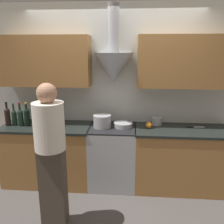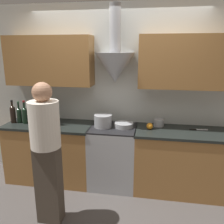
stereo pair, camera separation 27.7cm
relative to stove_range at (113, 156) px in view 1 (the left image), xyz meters
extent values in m
plane|color=#4C4744|center=(0.00, -0.32, -0.45)|extent=(12.00, 12.00, 0.00)
cube|color=silver|center=(0.00, 0.33, 0.85)|extent=(8.40, 0.06, 2.60)
cone|color=#A8AAAF|center=(0.00, 0.14, 1.26)|extent=(0.56, 0.56, 0.41)
cylinder|color=#A8AAAF|center=(0.00, 0.14, 1.79)|extent=(0.16, 0.16, 0.63)
cube|color=#9E6B38|center=(-0.96, 0.15, 1.35)|extent=(1.27, 0.32, 0.70)
cube|color=#9E6B38|center=(0.97, 0.15, 1.35)|extent=(1.29, 0.32, 0.70)
cube|color=#9E6B38|center=(-0.96, 0.00, -0.02)|extent=(1.27, 0.60, 0.86)
cube|color=black|center=(-0.96, 0.00, 0.42)|extent=(1.29, 0.62, 0.03)
cube|color=#9E6B38|center=(0.97, 0.00, -0.02)|extent=(1.29, 0.60, 0.86)
cube|color=black|center=(0.97, 0.00, 0.42)|extent=(1.32, 0.62, 0.03)
cube|color=#A8AAAF|center=(0.00, 0.00, -0.01)|extent=(0.66, 0.60, 0.87)
cube|color=black|center=(0.00, -0.30, -0.05)|extent=(0.46, 0.01, 0.39)
cube|color=black|center=(0.00, 0.00, 0.43)|extent=(0.66, 0.60, 0.02)
cube|color=#A8AAAF|center=(0.00, 0.27, 0.37)|extent=(0.66, 0.06, 0.10)
cylinder|color=black|center=(-1.52, -0.04, 0.55)|extent=(0.08, 0.08, 0.22)
sphere|color=black|center=(-1.52, -0.04, 0.66)|extent=(0.08, 0.08, 0.08)
cylinder|color=black|center=(-1.52, -0.04, 0.72)|extent=(0.03, 0.03, 0.09)
cylinder|color=black|center=(-1.52, -0.04, 0.77)|extent=(0.03, 0.03, 0.02)
cylinder|color=black|center=(-1.43, -0.02, 0.53)|extent=(0.07, 0.07, 0.19)
sphere|color=black|center=(-1.43, -0.02, 0.63)|extent=(0.07, 0.07, 0.07)
cylinder|color=black|center=(-1.43, -0.02, 0.69)|extent=(0.03, 0.03, 0.10)
cylinder|color=#234C33|center=(-1.43, -0.02, 0.75)|extent=(0.03, 0.03, 0.02)
cylinder|color=black|center=(-1.32, -0.04, 0.54)|extent=(0.08, 0.08, 0.20)
sphere|color=black|center=(-1.32, -0.04, 0.64)|extent=(0.08, 0.08, 0.08)
cylinder|color=black|center=(-1.32, -0.04, 0.71)|extent=(0.03, 0.03, 0.11)
cylinder|color=maroon|center=(-1.32, -0.04, 0.78)|extent=(0.03, 0.03, 0.02)
cylinder|color=black|center=(-1.23, -0.04, 0.55)|extent=(0.08, 0.08, 0.21)
sphere|color=black|center=(-1.23, -0.04, 0.66)|extent=(0.07, 0.07, 0.07)
cylinder|color=black|center=(-1.23, -0.04, 0.72)|extent=(0.03, 0.03, 0.09)
cylinder|color=gold|center=(-1.23, -0.04, 0.77)|extent=(0.03, 0.03, 0.02)
cylinder|color=black|center=(-1.12, -0.03, 0.54)|extent=(0.07, 0.07, 0.19)
sphere|color=black|center=(-1.12, -0.03, 0.63)|extent=(0.07, 0.07, 0.07)
cylinder|color=black|center=(-1.12, -0.03, 0.70)|extent=(0.03, 0.03, 0.11)
cylinder|color=gold|center=(-1.12, -0.03, 0.77)|extent=(0.03, 0.03, 0.02)
cylinder|color=black|center=(-1.02, -0.04, 0.55)|extent=(0.07, 0.07, 0.21)
sphere|color=black|center=(-1.02, -0.04, 0.66)|extent=(0.07, 0.07, 0.07)
cylinder|color=black|center=(-1.02, -0.04, 0.72)|extent=(0.03, 0.03, 0.10)
cylinder|color=maroon|center=(-1.02, -0.04, 0.78)|extent=(0.03, 0.03, 0.02)
cylinder|color=black|center=(-0.92, -0.02, 0.55)|extent=(0.08, 0.08, 0.22)
sphere|color=black|center=(-0.92, -0.02, 0.66)|extent=(0.07, 0.07, 0.07)
cylinder|color=black|center=(-0.92, -0.02, 0.72)|extent=(0.03, 0.03, 0.08)
cylinder|color=maroon|center=(-0.92, -0.02, 0.77)|extent=(0.03, 0.03, 0.02)
cylinder|color=black|center=(-0.82, -0.04, 0.54)|extent=(0.08, 0.08, 0.19)
sphere|color=black|center=(-0.82, -0.04, 0.64)|extent=(0.07, 0.07, 0.07)
cylinder|color=black|center=(-0.82, -0.04, 0.70)|extent=(0.03, 0.03, 0.09)
cylinder|color=#234C33|center=(-0.82, -0.04, 0.75)|extent=(0.03, 0.03, 0.02)
cylinder|color=#A8AAAF|center=(-0.15, 0.00, 0.53)|extent=(0.25, 0.25, 0.18)
cylinder|color=#A8AAAF|center=(0.15, 0.03, 0.47)|extent=(0.27, 0.27, 0.06)
sphere|color=orange|center=(0.51, 0.00, 0.49)|extent=(0.09, 0.09, 0.09)
cylinder|color=#A8AAAF|center=(0.63, 0.17, 0.50)|extent=(0.15, 0.15, 0.11)
cube|color=silver|center=(1.22, 0.09, 0.45)|extent=(0.16, 0.05, 0.01)
cube|color=black|center=(1.10, 0.08, 0.45)|extent=(0.10, 0.03, 0.01)
cube|color=#473D33|center=(-0.59, -0.90, 0.01)|extent=(0.28, 0.18, 0.93)
cylinder|color=silver|center=(-0.59, -0.90, 0.73)|extent=(0.33, 0.33, 0.51)
sphere|color=#AD7A5B|center=(-0.59, -0.90, 1.08)|extent=(0.21, 0.21, 0.21)
camera|label=1|loc=(0.25, -3.18, 1.51)|focal=38.00mm
camera|label=2|loc=(0.53, -3.15, 1.51)|focal=38.00mm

